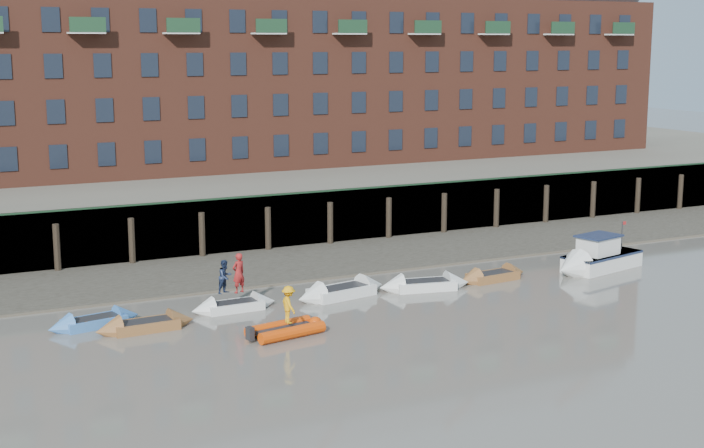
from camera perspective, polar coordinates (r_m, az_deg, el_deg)
ground at (r=37.83m, az=4.37°, el=-8.14°), size 220.00×220.00×0.00m
foreshore at (r=53.52m, az=-5.42°, el=-2.53°), size 110.00×8.00×0.50m
mud_band at (r=50.44m, az=-4.06°, el=-3.33°), size 110.00×1.60×0.10m
river_wall at (r=57.23m, az=-7.01°, el=-0.07°), size 110.00×1.23×3.30m
bank_terrace at (r=70.07m, az=-10.67°, el=1.80°), size 110.00×28.00×3.20m
apartment_terrace at (r=70.23m, az=-11.21°, el=10.99°), size 80.60×15.56×20.98m
rowboat_1 at (r=43.86m, az=-14.76°, el=-5.53°), size 4.24×1.97×1.19m
rowboat_2 at (r=42.80m, az=-11.93°, el=-5.79°), size 4.33×1.43×1.24m
rowboat_3 at (r=45.23m, az=-6.88°, el=-4.76°), size 4.10×1.32×1.18m
rowboat_4 at (r=47.22m, az=-0.61°, el=-3.96°), size 5.17×2.37×1.45m
rowboat_5 at (r=48.70m, az=4.25°, el=-3.56°), size 4.81×2.23×1.35m
rowboat_6 at (r=50.94m, az=8.19°, el=-3.03°), size 4.28×1.64×1.21m
rib_tender at (r=41.36m, az=-3.75°, el=-6.11°), size 3.46×2.14×0.58m
motor_launch at (r=53.76m, az=13.73°, el=-2.06°), size 6.22×3.31×2.45m
person_rower_a at (r=45.00m, az=-6.62°, el=-2.85°), size 0.79×0.65×1.85m
person_rower_b at (r=44.98m, az=-7.39°, el=-3.06°), size 0.95×0.88×1.56m
person_rib_crew at (r=40.96m, az=-3.70°, el=-4.70°), size 0.59×1.03×1.59m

